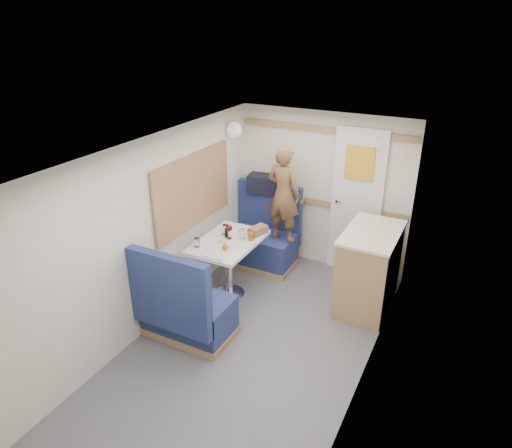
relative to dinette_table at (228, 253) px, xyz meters
The scene contains 27 objects.
floor 1.32m from the dinette_table, 56.98° to the right, with size 4.50×4.50×0.00m, color #515156.
ceiling 1.87m from the dinette_table, 56.98° to the right, with size 4.50×4.50×0.00m, color silver.
wall_back 1.47m from the dinette_table, 62.53° to the left, with size 2.20×0.02×2.00m, color silver.
wall_left 1.18m from the dinette_table, 114.23° to the right, with size 0.02×4.50×2.00m, color silver.
wall_right 2.06m from the dinette_table, 29.74° to the right, with size 0.02×4.50×2.00m, color silver.
oak_trim_low 1.42m from the dinette_table, 62.15° to the left, with size 2.15×0.02×0.08m, color #8B5D3E.
oak_trim_high 1.85m from the dinette_table, 62.15° to the left, with size 2.15×0.02×0.08m, color #8B5D3E.
side_window 0.81m from the dinette_table, behind, with size 0.04×1.30×0.72m, color #A3AC92.
rear_door 1.69m from the dinette_table, 47.92° to the left, with size 0.62×0.12×1.86m.
dinette_table is the anchor object (origin of this frame).
bench_far 0.90m from the dinette_table, 90.00° to the left, with size 0.90×0.59×1.05m.
bench_near 0.90m from the dinette_table, 90.00° to the right, with size 0.90×0.59×1.05m.
ledge 1.16m from the dinette_table, 90.00° to the left, with size 0.90×0.14×0.04m, color #8B5D3E.
dome_light 1.51m from the dinette_table, 114.65° to the left, with size 0.20×0.20×0.20m, color white.
galley_counter 1.57m from the dinette_table, 20.54° to the left, with size 0.57×0.92×0.92m.
person 1.00m from the dinette_table, 69.16° to the left, with size 0.44×0.29×1.20m, color brown.
duffel_bag 1.21m from the dinette_table, 92.69° to the left, with size 0.50×0.24×0.24m, color black.
tray 0.32m from the dinette_table, 76.43° to the right, with size 0.27×0.35×0.02m, color silver.
orange_fruit 0.33m from the dinette_table, 65.81° to the right, with size 0.07×0.07×0.07m, color orange.
cheese_block 0.21m from the dinette_table, 93.94° to the right, with size 0.10×0.06×0.03m, color #E9E086.
wine_glass 0.28m from the dinette_table, 102.80° to the left, with size 0.08×0.08×0.17m.
tumbler_left 0.41m from the dinette_table, 128.61° to the right, with size 0.06×0.06×0.10m, color silver.
tumbler_mid 0.27m from the dinette_table, 130.14° to the left, with size 0.07×0.07×0.11m, color white.
tumbler_right 0.27m from the dinette_table, 48.30° to the left, with size 0.07×0.07×0.11m, color white.
beer_glass 0.33m from the dinette_table, 29.16° to the left, with size 0.06×0.06×0.10m, color #944F15.
pepper_grinder 0.23m from the dinette_table, 129.71° to the left, with size 0.04×0.04×0.10m, color black.
bread_loaf 0.42m from the dinette_table, 53.05° to the left, with size 0.12×0.22×0.09m, color brown.
Camera 1 is at (1.71, -2.91, 3.02)m, focal length 32.00 mm.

